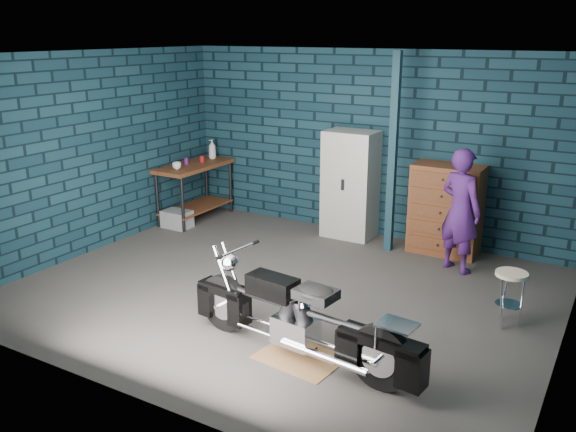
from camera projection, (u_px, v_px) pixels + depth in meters
name	position (u px, v px, depth m)	size (l,w,h in m)	color
ground	(283.00, 291.00, 7.18)	(6.00, 6.00, 0.00)	#43413F
room_walls	(307.00, 123.00, 7.08)	(6.02, 5.01, 2.71)	#0F2733
support_post	(393.00, 155.00, 8.13)	(0.10, 0.10, 2.70)	#13303D
workbench	(195.00, 192.00, 9.78)	(0.60, 1.40, 0.91)	brown
drip_mat	(300.00, 357.00, 5.71)	(0.77, 0.58, 0.01)	brown
motorcycle	(300.00, 313.00, 5.57)	(2.11, 0.57, 0.93)	black
person	(460.00, 211.00, 7.58)	(0.58, 0.38, 1.58)	#451C69
storage_bin	(177.00, 219.00, 9.45)	(0.43, 0.31, 0.27)	gray
locker	(350.00, 185.00, 8.88)	(0.73, 0.52, 1.57)	beige
tool_chest	(446.00, 210.00, 8.25)	(0.92, 0.51, 1.23)	brown
shop_stool	(509.00, 299.00, 6.26)	(0.32, 0.32, 0.59)	beige
cup_a	(177.00, 166.00, 9.28)	(0.14, 0.14, 0.11)	beige
mug_purple	(186.00, 161.00, 9.62)	(0.07, 0.07, 0.10)	#661A69
mug_red	(202.00, 159.00, 9.75)	(0.08, 0.08, 0.11)	#A4151D
bottle	(212.00, 149.00, 10.02)	(0.12, 0.12, 0.32)	gray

